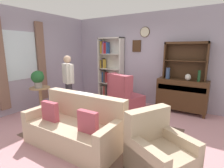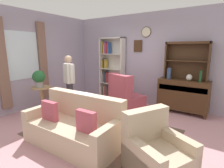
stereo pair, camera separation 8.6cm
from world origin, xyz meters
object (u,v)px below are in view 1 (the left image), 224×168
at_px(bottle_wine, 199,76).
at_px(coffee_table, 105,113).
at_px(sideboard, 182,94).
at_px(couch_floral, 75,128).
at_px(person_reading, 68,80).
at_px(armchair_floral, 159,153).
at_px(plant_stand, 41,98).
at_px(book_stack, 100,108).
at_px(vase_round, 188,77).
at_px(potted_plant_small, 39,114).
at_px(wingback_chair, 124,97).
at_px(potted_plant_large, 38,78).
at_px(sideboard_hutch, 186,55).
at_px(bookshelf, 109,69).
at_px(vase_tall, 168,73).

bearing_deg(bottle_wine, coffee_table, -129.65).
bearing_deg(sideboard, couch_floral, -115.08).
bearing_deg(person_reading, couch_floral, -40.27).
bearing_deg(armchair_floral, plant_stand, 171.51).
xyz_separation_m(plant_stand, book_stack, (1.81, 0.21, -0.01)).
xyz_separation_m(vase_round, potted_plant_small, (-2.93, -2.43, -0.83)).
bearing_deg(wingback_chair, potted_plant_large, -137.49).
bearing_deg(bottle_wine, wingback_chair, -161.48).
relative_size(vase_round, potted_plant_large, 0.38).
bearing_deg(coffee_table, sideboard, 59.25).
distance_m(vase_round, potted_plant_large, 3.90).
bearing_deg(sideboard_hutch, potted_plant_large, -142.91).
bearing_deg(vase_round, potted_plant_small, -140.28).
bearing_deg(person_reading, potted_plant_large, -129.75).
bearing_deg(potted_plant_small, couch_floral, -10.74).
height_order(sideboard, bottle_wine, bottle_wine).
relative_size(bookshelf, sideboard_hutch, 1.91).
bearing_deg(couch_floral, bookshelf, 112.09).
distance_m(bookshelf, bottle_wine, 2.86).
xyz_separation_m(vase_tall, potted_plant_large, (-2.72, -2.16, -0.07)).
bearing_deg(potted_plant_large, armchair_floral, -7.71).
bearing_deg(sideboard, armchair_floral, -84.96).
bearing_deg(armchair_floral, coffee_table, 153.34).
distance_m(sideboard_hutch, person_reading, 3.23).
relative_size(wingback_chair, person_reading, 0.67).
height_order(potted_plant_large, potted_plant_small, potted_plant_large).
distance_m(vase_tall, book_stack, 2.21).
bearing_deg(sideboard, plant_stand, -145.02).
bearing_deg(bottle_wine, vase_round, 175.05).
bearing_deg(wingback_chair, coffee_table, -79.27).
bearing_deg(vase_tall, bookshelf, 175.47).
bearing_deg(sideboard, wingback_chair, -153.93).
bearing_deg(bottle_wine, potted_plant_large, -148.40).
xyz_separation_m(bottle_wine, wingback_chair, (-1.81, -0.61, -0.68)).
xyz_separation_m(vase_tall, vase_round, (0.52, 0.01, -0.07)).
relative_size(bottle_wine, potted_plant_large, 0.65).
distance_m(vase_tall, person_reading, 2.74).
distance_m(bookshelf, couch_floral, 3.18).
distance_m(bookshelf, plant_stand, 2.44).
relative_size(bookshelf, vase_tall, 6.96).
xyz_separation_m(armchair_floral, plant_stand, (-3.37, 0.50, 0.16)).
xyz_separation_m(sideboard_hutch, armchair_floral, (0.24, -2.81, -1.27)).
bearing_deg(plant_stand, bottle_wine, 30.83).
bearing_deg(couch_floral, plant_stand, 162.21).
xyz_separation_m(vase_round, couch_floral, (-1.43, -2.72, -0.69)).
bearing_deg(person_reading, sideboard_hutch, 33.97).
relative_size(sideboard, coffee_table, 1.63).
bearing_deg(potted_plant_large, book_stack, 8.29).
distance_m(sideboard, potted_plant_large, 3.87).
xyz_separation_m(plant_stand, coffee_table, (1.95, 0.21, -0.10)).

